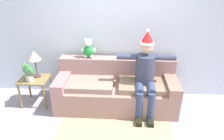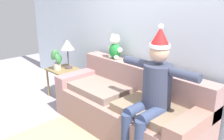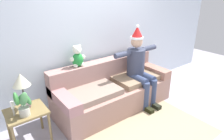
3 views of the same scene
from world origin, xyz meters
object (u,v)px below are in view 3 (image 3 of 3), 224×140
object	(u,v)px
table_lamp	(21,81)
candle_tall	(13,107)
side_table	(27,116)
couch	(112,90)
potted_plant	(23,104)
teddy_bear	(78,57)
person_seated	(139,65)

from	to	relation	value
table_lamp	candle_tall	size ratio (longest dim) A/B	2.48
side_table	table_lamp	distance (m)	0.51
couch	candle_tall	world-z (taller)	couch
potted_plant	teddy_bear	bearing A→B (deg)	21.44
candle_tall	person_seated	bearing A→B (deg)	-2.64
teddy_bear	potted_plant	size ratio (longest dim) A/B	1.00
candle_tall	teddy_bear	bearing A→B (deg)	15.75
teddy_bear	person_seated	bearing A→B (deg)	-22.09
teddy_bear	side_table	xyz separation A→B (m)	(-1.01, -0.31, -0.59)
teddy_bear	potted_plant	bearing A→B (deg)	-158.56
couch	potted_plant	distance (m)	1.64
person_seated	table_lamp	size ratio (longest dim) A/B	2.91
couch	side_table	bearing A→B (deg)	-178.38
person_seated	potted_plant	size ratio (longest dim) A/B	4.02
side_table	table_lamp	bearing A→B (deg)	72.23
teddy_bear	potted_plant	world-z (taller)	teddy_bear
couch	table_lamp	xyz separation A→B (m)	(-1.53, 0.05, 0.61)
person_seated	couch	bearing A→B (deg)	161.99
table_lamp	couch	bearing A→B (deg)	-1.82
potted_plant	candle_tall	world-z (taller)	potted_plant
person_seated	side_table	distance (m)	2.10
person_seated	potted_plant	bearing A→B (deg)	179.45
teddy_bear	potted_plant	distance (m)	1.17
teddy_bear	table_lamp	distance (m)	1.01
side_table	table_lamp	world-z (taller)	table_lamp
side_table	potted_plant	size ratio (longest dim) A/B	1.42
side_table	potted_plant	xyz separation A→B (m)	(-0.03, -0.10, 0.27)
side_table	candle_tall	world-z (taller)	candle_tall
side_table	potted_plant	bearing A→B (deg)	-107.34
teddy_bear	table_lamp	xyz separation A→B (m)	(-0.98, -0.22, -0.09)
potted_plant	candle_tall	bearing A→B (deg)	144.92
teddy_bear	candle_tall	distance (m)	1.26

